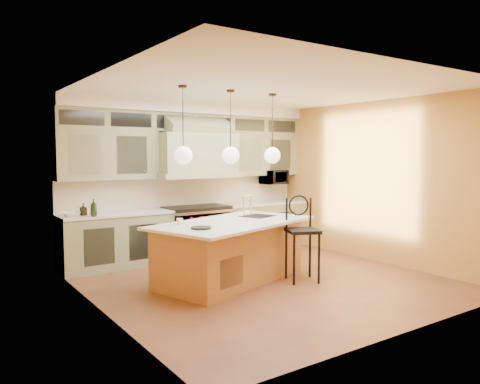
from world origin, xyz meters
TOP-DOWN VIEW (x-y plane):
  - floor at (0.00, 0.00)m, footprint 5.00×5.00m
  - ceiling at (0.00, 0.00)m, footprint 5.00×5.00m
  - wall_back at (0.00, 2.50)m, footprint 5.00×0.00m
  - wall_front at (0.00, -2.50)m, footprint 5.00×0.00m
  - wall_left at (-2.50, 0.00)m, footprint 0.00×5.00m
  - wall_right at (2.50, 0.00)m, footprint 0.00×5.00m
  - back_cabinetry at (0.00, 2.23)m, footprint 5.00×0.77m
  - range at (0.00, 2.14)m, footprint 1.20×0.74m
  - kitchen_island at (-0.39, 0.35)m, footprint 2.88×2.09m
  - counter_stool at (0.49, -0.27)m, footprint 0.60×0.60m
  - microwave at (1.95, 2.25)m, footprint 0.54×0.37m
  - oil_bottle_a at (-2.00, 1.92)m, footprint 0.11×0.12m
  - oil_bottle_b at (-2.10, 2.15)m, footprint 0.10×0.11m
  - fruit_bowl at (-2.30, 2.15)m, footprint 0.29×0.29m
  - cup at (-1.20, 0.49)m, footprint 0.11×0.11m
  - pendant_left at (-1.20, 0.35)m, footprint 0.26×0.26m
  - pendant_center at (-0.40, 0.35)m, footprint 0.26×0.26m
  - pendant_right at (0.40, 0.35)m, footprint 0.26×0.26m

SIDE VIEW (x-z plane):
  - floor at x=0.00m, z-range 0.00..0.00m
  - kitchen_island at x=-0.39m, z-range -0.20..1.15m
  - range at x=0.00m, z-range 0.01..0.97m
  - counter_stool at x=0.49m, z-range 0.10..1.41m
  - cup at x=-1.20m, z-range 0.92..1.01m
  - fruit_bowl at x=-2.30m, z-range 0.94..1.01m
  - oil_bottle_b at x=-2.10m, z-range 0.94..1.14m
  - oil_bottle_a at x=-2.00m, z-range 0.94..1.22m
  - back_cabinetry at x=0.00m, z-range -0.02..2.88m
  - microwave at x=1.95m, z-range 1.30..1.60m
  - wall_back at x=0.00m, z-range -1.05..3.95m
  - wall_front at x=0.00m, z-range -1.05..3.95m
  - wall_left at x=-2.50m, z-range -1.05..3.95m
  - wall_right at x=2.50m, z-range -1.05..3.95m
  - pendant_left at x=-1.20m, z-range 1.39..2.50m
  - pendant_center at x=-0.40m, z-range 1.39..2.50m
  - pendant_right at x=0.40m, z-range 1.39..2.50m
  - ceiling at x=0.00m, z-range 2.90..2.90m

